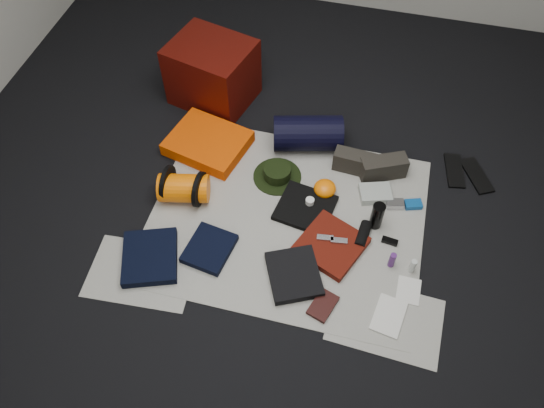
% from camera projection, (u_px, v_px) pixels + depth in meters
% --- Properties ---
extents(floor, '(4.50, 4.50, 0.02)m').
position_uv_depth(floor, '(287.00, 220.00, 3.17)').
color(floor, black).
rests_on(floor, ground).
extents(newspaper_mat, '(1.60, 1.30, 0.01)m').
position_uv_depth(newspaper_mat, '(287.00, 219.00, 3.16)').
color(newspaper_mat, beige).
rests_on(newspaper_mat, floor).
extents(newspaper_sheet_front_left, '(0.61, 0.44, 0.00)m').
position_uv_depth(newspaper_sheet_front_left, '(142.00, 273.00, 2.94)').
color(newspaper_sheet_front_left, beige).
rests_on(newspaper_sheet_front_left, floor).
extents(newspaper_sheet_front_right, '(0.60, 0.43, 0.00)m').
position_uv_depth(newspaper_sheet_front_right, '(386.00, 320.00, 2.78)').
color(newspaper_sheet_front_right, beige).
rests_on(newspaper_sheet_front_right, floor).
extents(red_cabinet, '(0.61, 0.55, 0.43)m').
position_uv_depth(red_cabinet, '(212.00, 73.00, 3.60)').
color(red_cabinet, '#440A05').
rests_on(red_cabinet, floor).
extents(sleeping_pad, '(0.56, 0.50, 0.09)m').
position_uv_depth(sleeping_pad, '(208.00, 143.00, 3.45)').
color(sleeping_pad, '#EF4C02').
rests_on(sleeping_pad, newspaper_mat).
extents(stuff_sack, '(0.33, 0.23, 0.17)m').
position_uv_depth(stuff_sack, '(184.00, 188.00, 3.18)').
color(stuff_sack, '#FE6F04').
rests_on(stuff_sack, newspaper_mat).
extents(sack_strap_left, '(0.02, 0.22, 0.22)m').
position_uv_depth(sack_strap_left, '(168.00, 183.00, 3.17)').
color(sack_strap_left, black).
rests_on(sack_strap_left, newspaper_mat).
extents(sack_strap_right, '(0.02, 0.22, 0.22)m').
position_uv_depth(sack_strap_right, '(199.00, 189.00, 3.15)').
color(sack_strap_right, black).
rests_on(sack_strap_right, newspaper_mat).
extents(navy_duffel, '(0.48, 0.33, 0.23)m').
position_uv_depth(navy_duffel, '(308.00, 134.00, 3.40)').
color(navy_duffel, black).
rests_on(navy_duffel, newspaper_mat).
extents(boonie_brim, '(0.34, 0.34, 0.01)m').
position_uv_depth(boonie_brim, '(277.00, 176.00, 3.34)').
color(boonie_brim, black).
rests_on(boonie_brim, newspaper_mat).
extents(boonie_crown, '(0.17, 0.17, 0.07)m').
position_uv_depth(boonie_crown, '(277.00, 172.00, 3.30)').
color(boonie_crown, black).
rests_on(boonie_crown, boonie_brim).
extents(hiking_boot_left, '(0.28, 0.12, 0.14)m').
position_uv_depth(hiking_boot_left, '(355.00, 162.00, 3.32)').
color(hiking_boot_left, '#2C2922').
rests_on(hiking_boot_left, newspaper_mat).
extents(hiking_boot_right, '(0.30, 0.22, 0.14)m').
position_uv_depth(hiking_boot_right, '(383.00, 168.00, 3.29)').
color(hiking_boot_right, '#2C2922').
rests_on(hiking_boot_right, newspaper_mat).
extents(flip_flop_left, '(0.15, 0.29, 0.02)m').
position_uv_depth(flip_flop_left, '(454.00, 171.00, 3.37)').
color(flip_flop_left, black).
rests_on(flip_flop_left, floor).
extents(flip_flop_right, '(0.23, 0.30, 0.02)m').
position_uv_depth(flip_flop_right, '(476.00, 176.00, 3.34)').
color(flip_flop_right, black).
rests_on(flip_flop_right, floor).
extents(trousers_navy_a, '(0.40, 0.42, 0.05)m').
position_uv_depth(trousers_navy_a, '(150.00, 257.00, 2.97)').
color(trousers_navy_a, black).
rests_on(trousers_navy_a, newspaper_mat).
extents(trousers_navy_b, '(0.28, 0.31, 0.04)m').
position_uv_depth(trousers_navy_b, '(209.00, 249.00, 3.00)').
color(trousers_navy_b, black).
rests_on(trousers_navy_b, newspaper_mat).
extents(trousers_charcoal, '(0.38, 0.40, 0.05)m').
position_uv_depth(trousers_charcoal, '(294.00, 274.00, 2.90)').
color(trousers_charcoal, black).
rests_on(trousers_charcoal, newspaper_mat).
extents(black_tshirt, '(0.37, 0.35, 0.03)m').
position_uv_depth(black_tshirt, '(305.00, 208.00, 3.18)').
color(black_tshirt, black).
rests_on(black_tshirt, newspaper_mat).
extents(red_shirt, '(0.44, 0.44, 0.04)m').
position_uv_depth(red_shirt, '(331.00, 245.00, 3.02)').
color(red_shirt, '#561209').
rests_on(red_shirt, newspaper_mat).
extents(orange_stuff_sack, '(0.16, 0.16, 0.09)m').
position_uv_depth(orange_stuff_sack, '(325.00, 188.00, 3.23)').
color(orange_stuff_sack, '#FE6F04').
rests_on(orange_stuff_sack, newspaper_mat).
extents(first_aid_pouch, '(0.22, 0.19, 0.05)m').
position_uv_depth(first_aid_pouch, '(375.00, 193.00, 3.23)').
color(first_aid_pouch, '#9DA59C').
rests_on(first_aid_pouch, newspaper_mat).
extents(water_bottle, '(0.08, 0.08, 0.18)m').
position_uv_depth(water_bottle, '(377.00, 216.00, 3.05)').
color(water_bottle, black).
rests_on(water_bottle, newspaper_mat).
extents(speaker, '(0.09, 0.18, 0.07)m').
position_uv_depth(speaker, '(363.00, 235.00, 3.05)').
color(speaker, black).
rests_on(speaker, newspaper_mat).
extents(compact_camera, '(0.12, 0.09, 0.04)m').
position_uv_depth(compact_camera, '(395.00, 204.00, 3.19)').
color(compact_camera, '#AEAFB3').
rests_on(compact_camera, newspaper_mat).
extents(cyan_case, '(0.12, 0.09, 0.03)m').
position_uv_depth(cyan_case, '(413.00, 204.00, 3.19)').
color(cyan_case, '#0E4A8A').
rests_on(cyan_case, newspaper_mat).
extents(toiletry_purple, '(0.04, 0.04, 0.11)m').
position_uv_depth(toiletry_purple, '(392.00, 260.00, 2.92)').
color(toiletry_purple, '#4E2069').
rests_on(toiletry_purple, newspaper_mat).
extents(toiletry_clear, '(0.04, 0.04, 0.10)m').
position_uv_depth(toiletry_clear, '(413.00, 266.00, 2.91)').
color(toiletry_clear, silver).
rests_on(toiletry_clear, newspaper_mat).
extents(paperback_book, '(0.16, 0.20, 0.02)m').
position_uv_depth(paperback_book, '(323.00, 305.00, 2.81)').
color(paperback_book, black).
rests_on(paperback_book, newspaper_mat).
extents(map_booklet, '(0.19, 0.24, 0.01)m').
position_uv_depth(map_booklet, '(389.00, 316.00, 2.78)').
color(map_booklet, silver).
rests_on(map_booklet, newspaper_mat).
extents(map_printout, '(0.13, 0.16, 0.01)m').
position_uv_depth(map_printout, '(409.00, 290.00, 2.87)').
color(map_printout, silver).
rests_on(map_printout, newspaper_mat).
extents(sunglasses, '(0.10, 0.05, 0.02)m').
position_uv_depth(sunglasses, '(390.00, 241.00, 3.05)').
color(sunglasses, black).
rests_on(sunglasses, newspaper_mat).
extents(key_cluster, '(0.08, 0.08, 0.01)m').
position_uv_depth(key_cluster, '(156.00, 275.00, 2.92)').
color(key_cluster, '#AEAFB3').
rests_on(key_cluster, newspaper_mat).
extents(tape_roll, '(0.05, 0.05, 0.04)m').
position_uv_depth(tape_roll, '(310.00, 201.00, 3.17)').
color(tape_roll, white).
rests_on(tape_roll, black_tshirt).
extents(energy_bar_a, '(0.10, 0.05, 0.01)m').
position_uv_depth(energy_bar_a, '(325.00, 238.00, 3.01)').
color(energy_bar_a, '#AEAFB3').
rests_on(energy_bar_a, red_shirt).
extents(energy_bar_b, '(0.10, 0.05, 0.01)m').
position_uv_depth(energy_bar_b, '(339.00, 241.00, 3.00)').
color(energy_bar_b, '#AEAFB3').
rests_on(energy_bar_b, red_shirt).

